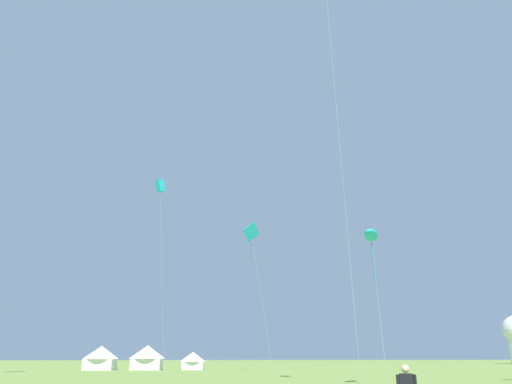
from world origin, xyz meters
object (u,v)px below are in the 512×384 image
at_px(kite_cyan_diamond, 251,234).
at_px(kite_cyan_box, 160,186).
at_px(festival_tent_center, 147,356).
at_px(festival_tent_left, 193,360).
at_px(kite_cyan_parafoil, 371,236).
at_px(festival_tent_right, 101,357).

bearing_deg(kite_cyan_diamond, kite_cyan_box, 149.99).
bearing_deg(festival_tent_center, kite_cyan_box, -81.48).
bearing_deg(festival_tent_left, kite_cyan_box, -130.35).
distance_m(festival_tent_center, festival_tent_left, 6.41).
xyz_separation_m(kite_cyan_diamond, kite_cyan_parafoil, (6.92, -24.74, -6.22)).
bearing_deg(kite_cyan_parafoil, kite_cyan_box, 121.47).
height_order(festival_tent_right, festival_tent_center, festival_tent_center).
relative_size(kite_cyan_box, festival_tent_center, 5.16).
relative_size(kite_cyan_parafoil, festival_tent_right, 2.17).
distance_m(kite_cyan_parafoil, festival_tent_left, 41.96).
xyz_separation_m(festival_tent_right, festival_tent_left, (12.78, 0.00, -0.44)).
xyz_separation_m(kite_cyan_diamond, festival_tent_center, (-13.67, 13.74, -14.53)).
height_order(kite_cyan_parafoil, festival_tent_right, kite_cyan_parafoil).
height_order(kite_cyan_parafoil, kite_cyan_box, kite_cyan_box).
height_order(kite_cyan_parafoil, festival_tent_center, kite_cyan_parafoil).
bearing_deg(festival_tent_left, kite_cyan_parafoil, -69.74).
distance_m(kite_cyan_parafoil, festival_tent_right, 47.74).
distance_m(kite_cyan_box, festival_tent_right, 25.19).
relative_size(kite_cyan_diamond, festival_tent_left, 4.84).
height_order(kite_cyan_diamond, kite_cyan_parafoil, kite_cyan_diamond).
xyz_separation_m(kite_cyan_box, festival_tent_left, (5.43, 6.40, -23.67)).
distance_m(kite_cyan_box, festival_tent_left, 25.12).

